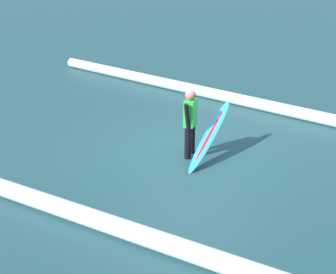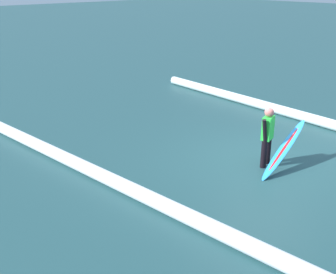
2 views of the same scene
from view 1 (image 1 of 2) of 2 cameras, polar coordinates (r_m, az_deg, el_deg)
The scene contains 4 objects.
ground_plane at distance 10.95m, azimuth 2.78°, elevation -1.46°, with size 124.15×124.15×0.00m, color #22484B.
surfer at distance 10.37m, azimuth 2.52°, elevation 1.97°, with size 0.29×0.55×1.44m.
surfboard at distance 10.37m, azimuth 4.73°, elevation 0.16°, with size 0.38×1.76×1.05m.
wave_crest_midground at distance 7.63m, azimuth -1.94°, elevation -11.36°, with size 0.30×0.30×19.13m, color white.
Camera 1 is at (-5.36, 8.51, 4.33)m, focal length 54.05 mm.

